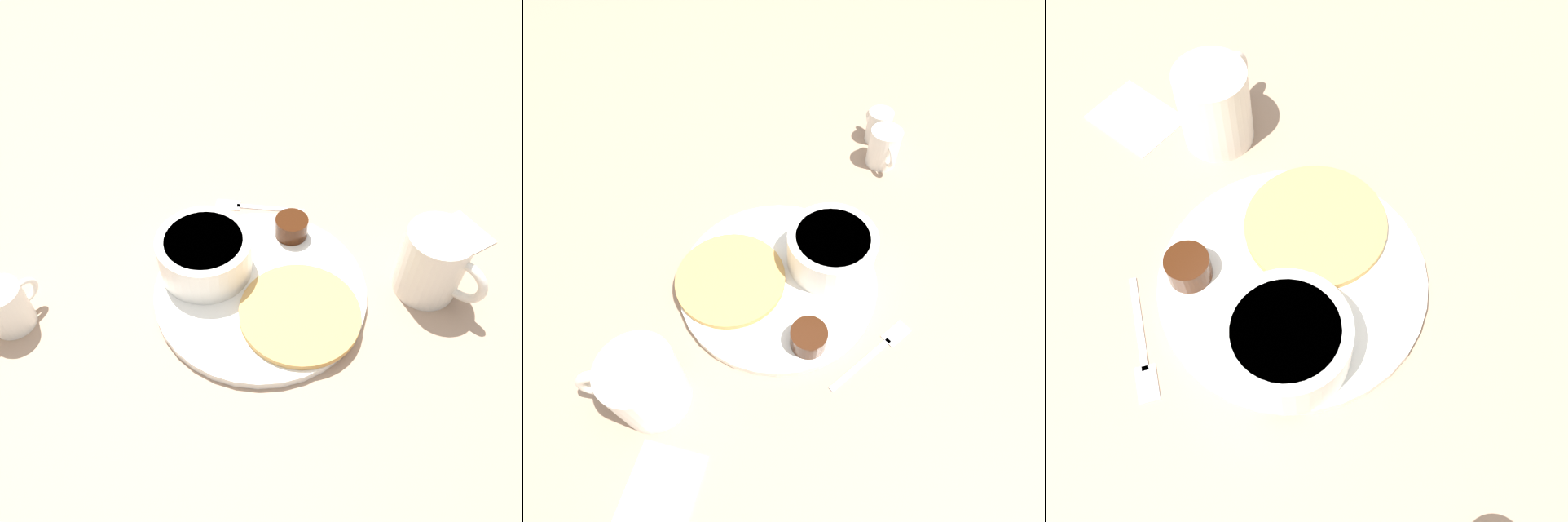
{
  "view_description": "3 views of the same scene",
  "coord_description": "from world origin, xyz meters",
  "views": [
    {
      "loc": [
        0.22,
        0.34,
        0.54
      ],
      "look_at": [
        -0.01,
        -0.02,
        0.04
      ],
      "focal_mm": 35.0,
      "sensor_mm": 36.0,
      "label": 1
    },
    {
      "loc": [
        -0.3,
        -0.07,
        0.49
      ],
      "look_at": [
        0.01,
        -0.01,
        0.04
      ],
      "focal_mm": 28.0,
      "sensor_mm": 36.0,
      "label": 2
    },
    {
      "loc": [
        0.19,
        -0.24,
        0.6
      ],
      "look_at": [
        0.01,
        0.02,
        0.03
      ],
      "focal_mm": 45.0,
      "sensor_mm": 36.0,
      "label": 3
    }
  ],
  "objects": [
    {
      "name": "ground_plane",
      "position": [
        0.0,
        0.0,
        0.0
      ],
      "size": [
        4.0,
        4.0,
        0.0
      ],
      "primitive_type": "plane",
      "color": "#9E7F66"
    },
    {
      "name": "plate",
      "position": [
        0.0,
        0.0,
        0.01
      ],
      "size": [
        0.28,
        0.28,
        0.01
      ],
      "color": "white",
      "rests_on": "ground_plane"
    },
    {
      "name": "pancake_stack",
      "position": [
        -0.02,
        0.06,
        0.02
      ],
      "size": [
        0.15,
        0.15,
        0.01
      ],
      "color": "tan",
      "rests_on": "plate"
    },
    {
      "name": "bowl",
      "position": [
        0.04,
        -0.07,
        0.04
      ],
      "size": [
        0.12,
        0.12,
        0.06
      ],
      "color": "white",
      "rests_on": "plate"
    },
    {
      "name": "syrup_cup",
      "position": [
        -0.09,
        -0.06,
        0.03
      ],
      "size": [
        0.05,
        0.05,
        0.03
      ],
      "color": "#38190A",
      "rests_on": "plate"
    },
    {
      "name": "butter_ramekin",
      "position": [
        0.04,
        -0.1,
        0.03
      ],
      "size": [
        0.04,
        0.04,
        0.04
      ],
      "color": "white",
      "rests_on": "plate"
    },
    {
      "name": "coffee_mug",
      "position": [
        -0.19,
        0.11,
        0.05
      ],
      "size": [
        0.08,
        0.12,
        0.1
      ],
      "color": "silver",
      "rests_on": "ground_plane"
    },
    {
      "name": "creamer_pitcher_near",
      "position": [
        0.29,
        -0.13,
        0.03
      ],
      "size": [
        0.08,
        0.05,
        0.07
      ],
      "color": "white",
      "rests_on": "ground_plane"
    },
    {
      "name": "fork",
      "position": [
        -0.07,
        -0.15,
        0.0
      ],
      "size": [
        0.11,
        0.1,
        0.0
      ],
      "color": "silver",
      "rests_on": "ground_plane"
    },
    {
      "name": "napkin",
      "position": [
        -0.29,
        0.07,
        0.0
      ],
      "size": [
        0.1,
        0.08,
        0.0
      ],
      "color": "white",
      "rests_on": "ground_plane"
    }
  ]
}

